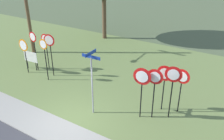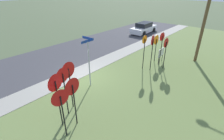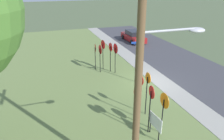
% 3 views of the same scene
% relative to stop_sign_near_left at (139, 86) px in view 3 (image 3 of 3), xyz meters
% --- Properties ---
extents(ground_plane, '(160.00, 160.00, 0.00)m').
position_rel_stop_sign_near_left_xyz_m(ground_plane, '(3.95, -3.03, -2.03)').
color(ground_plane, '#4C5B3D').
extents(road_asphalt, '(44.00, 6.40, 0.01)m').
position_rel_stop_sign_near_left_xyz_m(road_asphalt, '(3.95, -7.83, -2.02)').
color(road_asphalt, '#3D3D42').
rests_on(road_asphalt, ground_plane).
extents(sidewalk_strip, '(44.00, 1.60, 0.06)m').
position_rel_stop_sign_near_left_xyz_m(sidewalk_strip, '(3.95, -3.83, -2.00)').
color(sidewalk_strip, '#99968C').
rests_on(sidewalk_strip, ground_plane).
extents(grass_median, '(44.00, 12.00, 0.04)m').
position_rel_stop_sign_near_left_xyz_m(grass_median, '(3.95, 2.97, -2.01)').
color(grass_median, olive).
rests_on(grass_median, ground_plane).
extents(stop_sign_near_left, '(0.72, 0.16, 2.73)m').
position_rel_stop_sign_near_left_xyz_m(stop_sign_near_left, '(0.00, 0.00, 0.00)').
color(stop_sign_near_left, black).
rests_on(stop_sign_near_left, grass_median).
extents(stop_sign_near_right, '(0.65, 0.12, 2.64)m').
position_rel_stop_sign_near_left_xyz_m(stop_sign_near_right, '(-1.45, 0.04, -0.10)').
color(stop_sign_near_right, black).
rests_on(stop_sign_near_right, grass_median).
extents(stop_sign_far_left, '(0.73, 0.10, 2.43)m').
position_rel_stop_sign_near_left_xyz_m(stop_sign_far_left, '(-0.99, 0.60, -0.23)').
color(stop_sign_far_left, black).
rests_on(stop_sign_far_left, grass_median).
extents(stop_sign_far_center, '(0.79, 0.10, 2.28)m').
position_rel_stop_sign_near_left_xyz_m(stop_sign_far_center, '(-1.72, -0.55, -0.33)').
color(stop_sign_far_center, black).
rests_on(stop_sign_far_center, grass_median).
extents(stop_sign_far_right, '(0.62, 0.09, 2.63)m').
position_rel_stop_sign_near_left_xyz_m(stop_sign_far_right, '(0.11, -0.59, -0.12)').
color(stop_sign_far_right, black).
rests_on(stop_sign_far_right, grass_median).
extents(yield_sign_near_left, '(0.82, 0.13, 2.59)m').
position_rel_stop_sign_near_left_xyz_m(yield_sign_near_left, '(6.52, -1.00, -0.04)').
color(yield_sign_near_left, black).
rests_on(yield_sign_near_left, grass_median).
extents(yield_sign_near_right, '(0.72, 0.13, 2.32)m').
position_rel_stop_sign_near_left_xyz_m(yield_sign_near_right, '(7.92, 0.35, -0.27)').
color(yield_sign_near_right, black).
rests_on(yield_sign_near_right, grass_median).
extents(yield_sign_far_left, '(0.78, 0.12, 2.40)m').
position_rel_stop_sign_near_left_xyz_m(yield_sign_far_left, '(7.17, 0.13, -0.19)').
color(yield_sign_far_left, black).
rests_on(yield_sign_far_left, grass_median).
extents(yield_sign_far_right, '(0.76, 0.18, 2.65)m').
position_rel_stop_sign_near_left_xyz_m(yield_sign_far_right, '(7.68, -0.28, 0.00)').
color(yield_sign_far_right, black).
rests_on(yield_sign_far_right, grass_median).
extents(yield_sign_center, '(0.73, 0.12, 2.55)m').
position_rel_stop_sign_near_left_xyz_m(yield_sign_center, '(7.02, -0.74, -0.08)').
color(yield_sign_center, black).
rests_on(yield_sign_center, grass_median).
extents(street_name_post, '(0.96, 0.82, 3.20)m').
position_rel_stop_sign_near_left_xyz_m(street_name_post, '(4.43, -1.85, -0.10)').
color(street_name_post, '#9EA0A8').
rests_on(street_name_post, grass_median).
extents(utility_pole, '(2.10, 2.32, 8.20)m').
position_rel_stop_sign_near_left_xyz_m(utility_pole, '(-4.12, 1.94, 2.46)').
color(utility_pole, brown).
rests_on(utility_pole, grass_median).
extents(notice_board, '(1.10, 0.10, 1.25)m').
position_rel_stop_sign_near_left_xyz_m(notice_board, '(-1.87, -0.05, -1.16)').
color(notice_board, black).
rests_on(notice_board, grass_median).
extents(parked_sedan_distant, '(4.51, 1.96, 1.39)m').
position_rel_stop_sign_near_left_xyz_m(parked_sedan_distant, '(15.98, -6.87, -1.38)').
color(parked_sedan_distant, maroon).
rests_on(parked_sedan_distant, road_asphalt).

